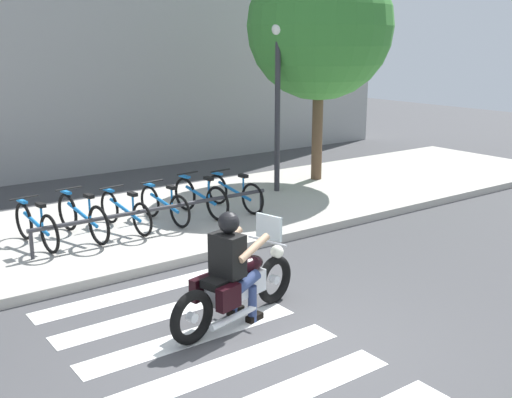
{
  "coord_description": "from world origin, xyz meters",
  "views": [
    {
      "loc": [
        -3.9,
        -5.0,
        3.39
      ],
      "look_at": [
        1.5,
        2.4,
        1.04
      ],
      "focal_mm": 43.26,
      "sensor_mm": 36.0,
      "label": 1
    }
  ],
  "objects_px": {
    "rider": "(232,260)",
    "tree_near_rack": "(320,27)",
    "street_lamp": "(278,92)",
    "bicycle_0": "(36,226)",
    "bicycle_1": "(82,217)",
    "bicycle_5": "(234,192)",
    "bicycle_4": "(201,197)",
    "bicycle_2": "(125,211)",
    "bicycle_3": "(164,205)",
    "bike_rack": "(159,210)",
    "motorcycle": "(237,286)"
  },
  "relations": [
    {
      "from": "rider",
      "to": "bicycle_5",
      "type": "distance_m",
      "value": 4.78
    },
    {
      "from": "rider",
      "to": "bicycle_2",
      "type": "relative_size",
      "value": 0.86
    },
    {
      "from": "bicycle_1",
      "to": "bicycle_5",
      "type": "relative_size",
      "value": 1.05
    },
    {
      "from": "bicycle_4",
      "to": "street_lamp",
      "type": "distance_m",
      "value": 3.11
    },
    {
      "from": "motorcycle",
      "to": "bicycle_5",
      "type": "distance_m",
      "value": 4.72
    },
    {
      "from": "bicycle_4",
      "to": "bike_rack",
      "type": "distance_m",
      "value": 1.28
    },
    {
      "from": "bicycle_0",
      "to": "bicycle_3",
      "type": "height_order",
      "value": "bicycle_0"
    },
    {
      "from": "bicycle_2",
      "to": "bicycle_4",
      "type": "distance_m",
      "value": 1.54
    },
    {
      "from": "bicycle_2",
      "to": "street_lamp",
      "type": "height_order",
      "value": "street_lamp"
    },
    {
      "from": "bicycle_2",
      "to": "street_lamp",
      "type": "xyz_separation_m",
      "value": [
        3.96,
        0.74,
        1.84
      ]
    },
    {
      "from": "bicycle_4",
      "to": "tree_near_rack",
      "type": "height_order",
      "value": "tree_near_rack"
    },
    {
      "from": "bicycle_0",
      "to": "bike_rack",
      "type": "height_order",
      "value": "bicycle_0"
    },
    {
      "from": "bicycle_2",
      "to": "bike_rack",
      "type": "xyz_separation_m",
      "value": [
        0.39,
        -0.56,
        0.09
      ]
    },
    {
      "from": "motorcycle",
      "to": "rider",
      "type": "height_order",
      "value": "rider"
    },
    {
      "from": "bicycle_2",
      "to": "bicycle_5",
      "type": "bearing_deg",
      "value": -0.01
    },
    {
      "from": "motorcycle",
      "to": "tree_near_rack",
      "type": "distance_m",
      "value": 8.34
    },
    {
      "from": "bicycle_4",
      "to": "tree_near_rack",
      "type": "bearing_deg",
      "value": 16.13
    },
    {
      "from": "bicycle_5",
      "to": "street_lamp",
      "type": "bearing_deg",
      "value": 24.15
    },
    {
      "from": "bicycle_2",
      "to": "street_lamp",
      "type": "distance_m",
      "value": 4.42
    },
    {
      "from": "tree_near_rack",
      "to": "motorcycle",
      "type": "bearing_deg",
      "value": -138.82
    },
    {
      "from": "bicycle_2",
      "to": "tree_near_rack",
      "type": "bearing_deg",
      "value": 11.71
    },
    {
      "from": "bicycle_1",
      "to": "tree_near_rack",
      "type": "height_order",
      "value": "tree_near_rack"
    },
    {
      "from": "bicycle_1",
      "to": "bike_rack",
      "type": "xyz_separation_m",
      "value": [
        1.16,
        -0.55,
        0.06
      ]
    },
    {
      "from": "bicycle_1",
      "to": "bike_rack",
      "type": "distance_m",
      "value": 1.29
    },
    {
      "from": "bicycle_1",
      "to": "tree_near_rack",
      "type": "xyz_separation_m",
      "value": [
        6.25,
        1.14,
        3.19
      ]
    },
    {
      "from": "bike_rack",
      "to": "bicycle_1",
      "type": "bearing_deg",
      "value": 154.46
    },
    {
      "from": "rider",
      "to": "bicycle_1",
      "type": "bearing_deg",
      "value": 95.68
    },
    {
      "from": "rider",
      "to": "tree_near_rack",
      "type": "relative_size",
      "value": 0.27
    },
    {
      "from": "bicycle_2",
      "to": "street_lamp",
      "type": "relative_size",
      "value": 0.44
    },
    {
      "from": "bicycle_1",
      "to": "street_lamp",
      "type": "height_order",
      "value": "street_lamp"
    },
    {
      "from": "rider",
      "to": "bicycle_3",
      "type": "distance_m",
      "value": 4.12
    },
    {
      "from": "street_lamp",
      "to": "rider",
      "type": "bearing_deg",
      "value": -132.88
    },
    {
      "from": "tree_near_rack",
      "to": "bicycle_1",
      "type": "bearing_deg",
      "value": -169.69
    },
    {
      "from": "street_lamp",
      "to": "tree_near_rack",
      "type": "height_order",
      "value": "tree_near_rack"
    },
    {
      "from": "rider",
      "to": "bicycle_1",
      "type": "distance_m",
      "value": 3.97
    },
    {
      "from": "bicycle_1",
      "to": "street_lamp",
      "type": "distance_m",
      "value": 5.12
    },
    {
      "from": "rider",
      "to": "tree_near_rack",
      "type": "xyz_separation_m",
      "value": [
        5.86,
        5.07,
        2.87
      ]
    },
    {
      "from": "bicycle_0",
      "to": "bike_rack",
      "type": "xyz_separation_m",
      "value": [
        1.93,
        -0.55,
        0.07
      ]
    },
    {
      "from": "street_lamp",
      "to": "bicycle_0",
      "type": "bearing_deg",
      "value": -172.37
    },
    {
      "from": "bicycle_1",
      "to": "bicycle_4",
      "type": "bearing_deg",
      "value": -0.0
    },
    {
      "from": "bicycle_4",
      "to": "street_lamp",
      "type": "height_order",
      "value": "street_lamp"
    },
    {
      "from": "bicycle_5",
      "to": "bike_rack",
      "type": "bearing_deg",
      "value": -163.96
    },
    {
      "from": "bicycle_2",
      "to": "street_lamp",
      "type": "bearing_deg",
      "value": 10.53
    },
    {
      "from": "bicycle_4",
      "to": "street_lamp",
      "type": "bearing_deg",
      "value": 16.99
    },
    {
      "from": "tree_near_rack",
      "to": "bicycle_3",
      "type": "bearing_deg",
      "value": -166.42
    },
    {
      "from": "bicycle_5",
      "to": "rider",
      "type": "bearing_deg",
      "value": -124.41
    },
    {
      "from": "bicycle_4",
      "to": "bike_rack",
      "type": "bearing_deg",
      "value": -154.44
    },
    {
      "from": "rider",
      "to": "tree_near_rack",
      "type": "distance_m",
      "value": 8.26
    },
    {
      "from": "rider",
      "to": "tree_near_rack",
      "type": "bearing_deg",
      "value": 40.89
    },
    {
      "from": "rider",
      "to": "bicycle_0",
      "type": "height_order",
      "value": "rider"
    }
  ]
}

